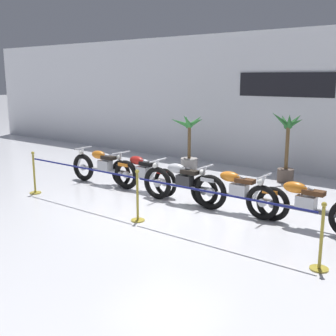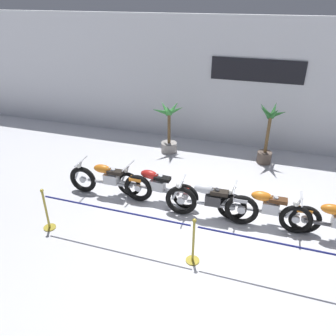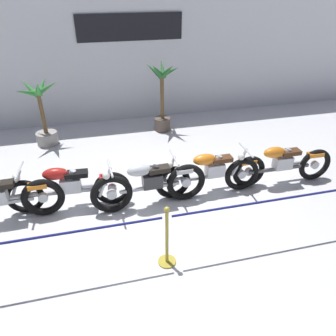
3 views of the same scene
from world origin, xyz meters
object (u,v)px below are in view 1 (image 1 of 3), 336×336
(motorcycle_orange_0, at_px, (104,168))
(stanchion_mid_left, at_px, (138,204))
(potted_palm_left_of_row, at_px, (189,145))
(motorcycle_orange_3, at_px, (237,192))
(motorcycle_orange_4, at_px, (303,205))
(potted_palm_right_of_row, at_px, (287,148))
(stanchion_far_left, at_px, (97,179))
(stanchion_mid_right, at_px, (321,247))
(motorcycle_red_1, at_px, (142,173))
(motorcycle_silver_2, at_px, (183,183))

(motorcycle_orange_0, height_order, stanchion_mid_left, stanchion_mid_left)
(potted_palm_left_of_row, xyz_separation_m, stanchion_mid_left, (2.04, -4.75, -0.39))
(motorcycle_orange_3, bearing_deg, motorcycle_orange_4, -3.06)
(motorcycle_orange_4, relative_size, potted_palm_left_of_row, 1.34)
(potted_palm_right_of_row, bearing_deg, potted_palm_left_of_row, -176.97)
(stanchion_far_left, bearing_deg, potted_palm_left_of_row, 100.78)
(motorcycle_orange_4, xyz_separation_m, stanchion_mid_right, (0.85, -1.57, -0.11))
(motorcycle_orange_0, xyz_separation_m, motorcycle_orange_3, (3.99, -0.01, -0.01))
(motorcycle_orange_4, xyz_separation_m, stanchion_far_left, (-3.90, -1.57, 0.23))
(potted_palm_right_of_row, distance_m, stanchion_far_left, 5.40)
(motorcycle_orange_0, height_order, motorcycle_orange_4, motorcycle_orange_0)
(potted_palm_left_of_row, bearing_deg, motorcycle_red_1, -78.34)
(motorcycle_orange_3, height_order, stanchion_mid_right, stanchion_mid_right)
(motorcycle_orange_4, height_order, potted_palm_left_of_row, potted_palm_left_of_row)
(motorcycle_orange_4, height_order, stanchion_far_left, stanchion_far_left)
(stanchion_far_left, distance_m, stanchion_mid_left, 1.19)
(motorcycle_orange_0, bearing_deg, motorcycle_silver_2, -3.35)
(potted_palm_right_of_row, relative_size, stanchion_far_left, 0.28)
(motorcycle_silver_2, relative_size, motorcycle_orange_3, 0.95)
(motorcycle_red_1, distance_m, motorcycle_orange_4, 4.20)
(motorcycle_orange_3, distance_m, motorcycle_orange_4, 1.45)
(motorcycle_red_1, xyz_separation_m, motorcycle_orange_3, (2.75, -0.13, -0.01))
(motorcycle_red_1, height_order, motorcycle_orange_4, motorcycle_orange_4)
(stanchion_mid_left, height_order, stanchion_mid_right, same)
(potted_palm_left_of_row, height_order, stanchion_mid_right, potted_palm_left_of_row)
(stanchion_far_left, bearing_deg, stanchion_mid_left, 0.00)
(stanchion_mid_left, bearing_deg, potted_palm_left_of_row, 113.27)
(motorcycle_silver_2, xyz_separation_m, motorcycle_orange_4, (2.73, 0.07, -0.01))
(stanchion_far_left, distance_m, stanchion_mid_right, 4.76)
(stanchion_mid_left, bearing_deg, stanchion_mid_right, 0.00)
(motorcycle_red_1, bearing_deg, motorcycle_orange_0, -174.12)
(motorcycle_orange_4, bearing_deg, stanchion_mid_left, -150.39)
(potted_palm_right_of_row, distance_m, stanchion_mid_right, 5.57)
(stanchion_mid_right, bearing_deg, stanchion_mid_left, 180.00)
(motorcycle_silver_2, bearing_deg, stanchion_mid_right, -22.71)
(motorcycle_orange_0, distance_m, motorcycle_orange_4, 5.43)
(stanchion_mid_left, bearing_deg, motorcycle_orange_3, 51.32)
(potted_palm_right_of_row, relative_size, stanchion_mid_left, 1.89)
(motorcycle_orange_3, relative_size, stanchion_far_left, 0.33)
(motorcycle_orange_4, bearing_deg, stanchion_far_left, -158.08)
(stanchion_far_left, bearing_deg, motorcycle_orange_0, 132.66)
(motorcycle_red_1, bearing_deg, stanchion_far_left, -80.71)
(motorcycle_orange_0, xyz_separation_m, stanchion_far_left, (1.53, -1.66, 0.23))
(motorcycle_orange_4, bearing_deg, potted_palm_right_of_row, 116.68)
(motorcycle_orange_3, height_order, potted_palm_right_of_row, potted_palm_right_of_row)
(motorcycle_orange_4, xyz_separation_m, potted_palm_left_of_row, (-4.81, 3.18, 0.29))
(motorcycle_orange_0, xyz_separation_m, potted_palm_right_of_row, (3.75, 3.26, 0.49))
(motorcycle_orange_3, height_order, stanchion_mid_left, stanchion_mid_left)
(motorcycle_orange_3, distance_m, potted_palm_left_of_row, 4.59)
(motorcycle_orange_0, bearing_deg, potted_palm_right_of_row, 41.06)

